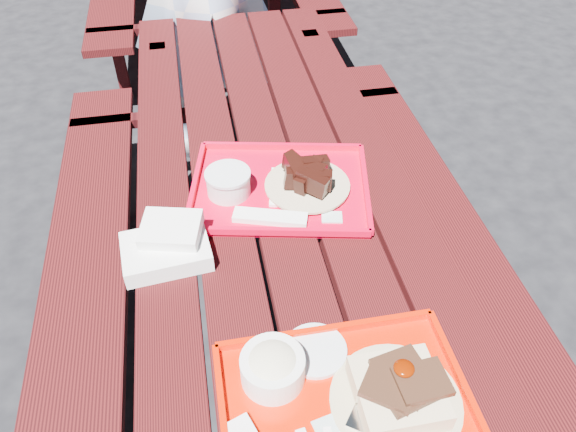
% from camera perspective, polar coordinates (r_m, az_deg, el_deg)
% --- Properties ---
extents(ground, '(60.00, 60.00, 0.00)m').
position_cam_1_polar(ground, '(2.07, -0.80, -14.04)').
color(ground, black).
rests_on(ground, ground).
extents(picnic_table_near, '(1.41, 2.40, 0.75)m').
position_cam_1_polar(picnic_table_near, '(1.63, -0.98, -3.18)').
color(picnic_table_near, '#3F0C0C').
rests_on(picnic_table_near, ground).
extents(near_tray, '(0.47, 0.40, 0.15)m').
position_cam_1_polar(near_tray, '(1.09, 5.81, -17.48)').
color(near_tray, red).
rests_on(near_tray, picnic_table_near).
extents(far_tray, '(0.53, 0.45, 0.08)m').
position_cam_1_polar(far_tray, '(1.49, -1.12, 3.02)').
color(far_tray, red).
rests_on(far_tray, picnic_table_near).
extents(white_cloth, '(0.21, 0.18, 0.08)m').
position_cam_1_polar(white_cloth, '(1.35, -12.14, -2.92)').
color(white_cloth, white).
rests_on(white_cloth, picnic_table_near).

